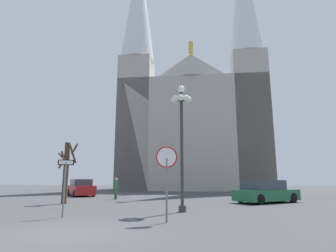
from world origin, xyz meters
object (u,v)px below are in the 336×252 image
at_px(stop_sign, 167,168).
at_px(bare_tree, 66,170).
at_px(parked_car_far_red, 81,188).
at_px(cathedral, 192,110).
at_px(pedestrian_walking, 116,186).
at_px(parked_car_near_green, 266,192).
at_px(one_way_arrow_sign, 65,181).
at_px(street_lamp, 182,122).

height_order(stop_sign, bare_tree, bare_tree).
distance_m(bare_tree, parked_car_far_red, 8.34).
bearing_deg(cathedral, pedestrian_walking, -104.78).
relative_size(stop_sign, parked_car_near_green, 0.59).
bearing_deg(parked_car_near_green, stop_sign, -119.43).
height_order(cathedral, stop_sign, cathedral).
xyz_separation_m(one_way_arrow_sign, parked_car_near_green, (9.63, 8.51, -0.78)).
xyz_separation_m(street_lamp, parked_car_far_red, (-10.50, 11.02, -3.66)).
distance_m(street_lamp, bare_tree, 8.78).
xyz_separation_m(one_way_arrow_sign, parked_car_far_red, (-5.84, 13.59, -0.76)).
height_order(cathedral, parked_car_far_red, cathedral).
height_order(street_lamp, pedestrian_walking, street_lamp).
relative_size(bare_tree, parked_car_far_red, 0.89).
xyz_separation_m(stop_sign, one_way_arrow_sign, (-4.42, 0.72, -0.47)).
distance_m(parked_car_far_red, pedestrian_walking, 5.83).
relative_size(bare_tree, parked_car_near_green, 0.84).
relative_size(one_way_arrow_sign, parked_car_near_green, 0.50).
height_order(street_lamp, parked_car_far_red, street_lamp).
height_order(one_way_arrow_sign, parked_car_far_red, one_way_arrow_sign).
distance_m(street_lamp, parked_car_far_red, 15.66).
bearing_deg(bare_tree, parked_car_far_red, 108.91).
bearing_deg(bare_tree, one_way_arrow_sign, -61.37).
relative_size(street_lamp, parked_car_far_red, 1.43).
bearing_deg(stop_sign, cathedral, 91.44).
height_order(cathedral, pedestrian_walking, cathedral).
relative_size(cathedral, pedestrian_walking, 23.98).
bearing_deg(parked_car_far_red, stop_sign, -54.36).
xyz_separation_m(stop_sign, street_lamp, (0.24, 3.29, 2.43)).
bearing_deg(parked_car_near_green, street_lamp, -129.88).
bearing_deg(parked_car_near_green, parked_car_far_red, 161.82).
distance_m(cathedral, parked_car_near_green, 23.73).
bearing_deg(parked_car_near_green, one_way_arrow_sign, -138.53).
height_order(stop_sign, one_way_arrow_sign, stop_sign).
relative_size(cathedral, one_way_arrow_sign, 16.53).
height_order(stop_sign, parked_car_near_green, stop_sign).
bearing_deg(parked_car_far_red, bare_tree, -71.09).
bearing_deg(stop_sign, street_lamp, 85.77).
bearing_deg(cathedral, one_way_arrow_sign, -97.32).
xyz_separation_m(parked_car_far_red, pedestrian_walking, (4.60, -3.57, 0.26)).
height_order(bare_tree, parked_car_near_green, bare_tree).
relative_size(one_way_arrow_sign, pedestrian_walking, 1.45).
distance_m(stop_sign, street_lamp, 4.10).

